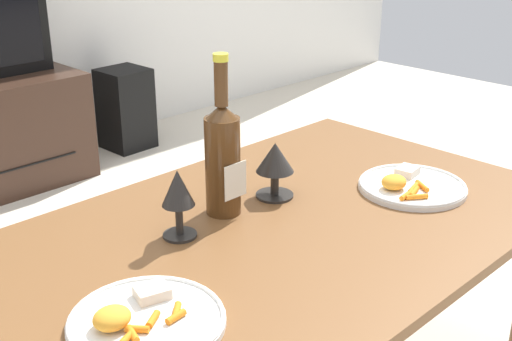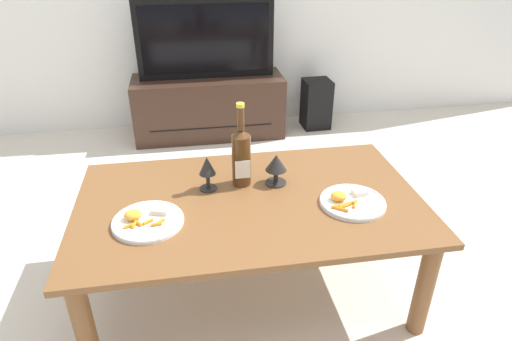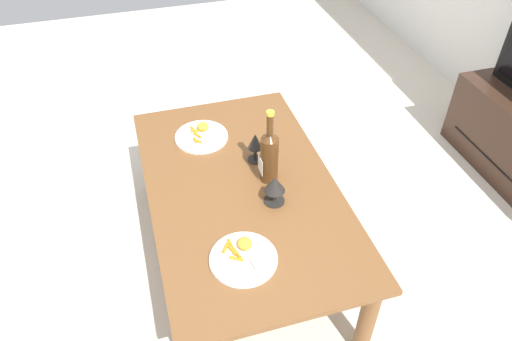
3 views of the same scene
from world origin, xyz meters
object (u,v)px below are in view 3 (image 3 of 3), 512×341
object	(u,v)px
dining_table	(242,197)
wine_bottle	(269,155)
goblet_right	(275,186)
dinner_plate_right	(244,257)
goblet_left	(255,143)
dinner_plate_left	(202,136)

from	to	relation	value
dining_table	wine_bottle	distance (m)	0.24
goblet_right	dining_table	bearing A→B (deg)	-140.05
dining_table	dinner_plate_right	distance (m)	0.41
goblet_left	dinner_plate_left	xyz separation A→B (m)	(-0.24, -0.20, -0.09)
goblet_left	goblet_right	distance (m)	0.29
dinner_plate_right	dining_table	bearing A→B (deg)	165.97
wine_bottle	dinner_plate_right	size ratio (longest dim) A/B	1.39
dinner_plate_left	goblet_left	bearing A→B (deg)	40.56
goblet_left	goblet_right	bearing A→B (deg)	0.00
dinner_plate_left	dinner_plate_right	xyz separation A→B (m)	(0.78, -0.00, 0.00)
goblet_right	dinner_plate_left	xyz separation A→B (m)	(-0.52, -0.20, -0.08)
dining_table	goblet_right	world-z (taller)	goblet_right
goblet_left	dining_table	bearing A→B (deg)	-34.36
dining_table	wine_bottle	bearing A→B (deg)	96.39
dining_table	wine_bottle	xyz separation A→B (m)	(-0.01, 0.13, 0.21)
goblet_right	dinner_plate_left	bearing A→B (deg)	-158.69
goblet_left	dinner_plate_left	world-z (taller)	goblet_left
dining_table	wine_bottle	size ratio (longest dim) A/B	3.82
goblet_right	dinner_plate_right	xyz separation A→B (m)	(0.26, -0.20, -0.08)
wine_bottle	goblet_left	world-z (taller)	wine_bottle
goblet_left	goblet_right	size ratio (longest dim) A/B	1.11
goblet_right	dinner_plate_left	distance (m)	0.57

